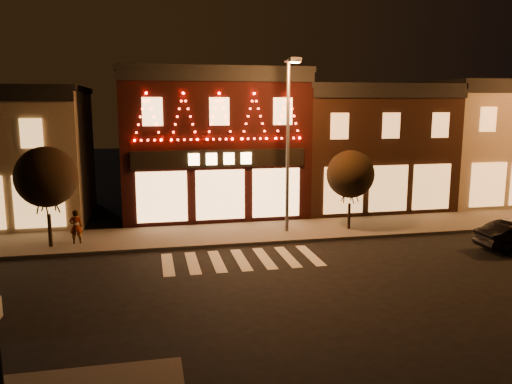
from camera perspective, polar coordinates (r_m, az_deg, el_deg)
name	(u,v)px	position (r m, az deg, el deg)	size (l,w,h in m)	color
ground	(262,295)	(17.51, 0.73, -11.50)	(120.00, 120.00, 0.00)	black
sidewalk_far	(266,232)	(25.34, 1.13, -4.52)	(44.00, 4.00, 0.15)	#47423D
building_pulp	(210,142)	(30.17, -5.17, 5.64)	(10.20, 8.34, 8.30)	black
building_right_a	(360,146)	(32.74, 11.64, 5.10)	(9.20, 8.28, 7.50)	black
building_right_b	(486,141)	(37.26, 24.48, 5.21)	(9.20, 8.28, 7.80)	#6C634D
streetlamp_mid	(289,133)	(24.32, 3.70, 6.65)	(0.55, 1.90, 8.29)	#59595E
tree_left	(46,177)	(23.79, -22.53, 1.56)	(2.65, 2.65, 4.43)	black
tree_right	(350,174)	(25.63, 10.57, 1.98)	(2.37, 2.37, 3.97)	black
pedestrian	(76,227)	(24.30, -19.58, -3.69)	(0.56, 0.37, 1.53)	gray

